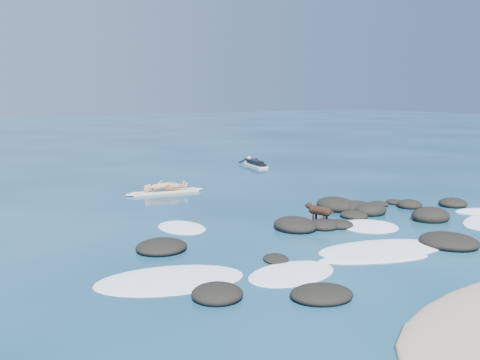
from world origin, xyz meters
TOP-DOWN VIEW (x-y plane):
  - ground at (0.00, 0.00)m, footprint 160.00×160.00m
  - reef_rocks at (1.37, -1.13)m, footprint 13.11×7.92m
  - breaking_foam at (-0.14, -1.94)m, footprint 15.22×7.29m
  - standing_surfer_rig at (-1.60, 7.40)m, footprint 3.36×0.88m
  - paddling_surfer_rig at (6.04, 12.26)m, footprint 1.23×2.70m
  - dog at (0.29, -0.16)m, footprint 0.48×1.13m

SIDE VIEW (x-z plane):
  - ground at x=0.00m, z-range 0.00..0.00m
  - breaking_foam at x=-0.14m, z-range -0.05..0.07m
  - reef_rocks at x=1.37m, z-range -0.18..0.40m
  - paddling_surfer_rig at x=6.04m, z-range -0.07..0.39m
  - dog at x=0.29m, z-range 0.12..0.85m
  - standing_surfer_rig at x=-1.60m, z-range -0.20..1.71m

